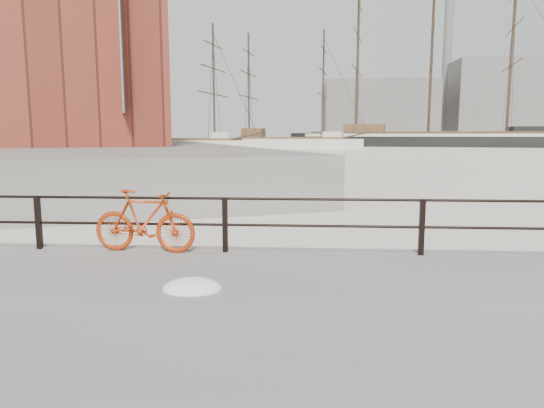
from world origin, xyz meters
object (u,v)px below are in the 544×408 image
(barque_black, at_px, (427,147))
(schooner_left, at_px, (180,150))
(bicycle, at_px, (144,221))
(schooner_mid, at_px, (285,149))
(workboat_far, at_px, (58,155))

(barque_black, relative_size, schooner_left, 2.42)
(bicycle, relative_size, schooner_left, 0.07)
(barque_black, height_order, schooner_mid, barque_black)
(schooner_mid, height_order, schooner_left, schooner_mid)
(barque_black, xyz_separation_m, schooner_left, (-44.48, -24.78, 0.00))
(barque_black, bearing_deg, bicycle, -94.63)
(bicycle, bearing_deg, schooner_left, 109.05)
(barque_black, bearing_deg, schooner_mid, -136.88)
(barque_black, height_order, workboat_far, barque_black)
(schooner_left, distance_m, workboat_far, 20.76)
(bicycle, bearing_deg, workboat_far, 123.97)
(barque_black, distance_m, schooner_mid, 32.82)
(barque_black, relative_size, schooner_mid, 2.25)
(schooner_left, height_order, workboat_far, schooner_left)
(barque_black, xyz_separation_m, workboat_far, (-54.92, -42.72, 0.00))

